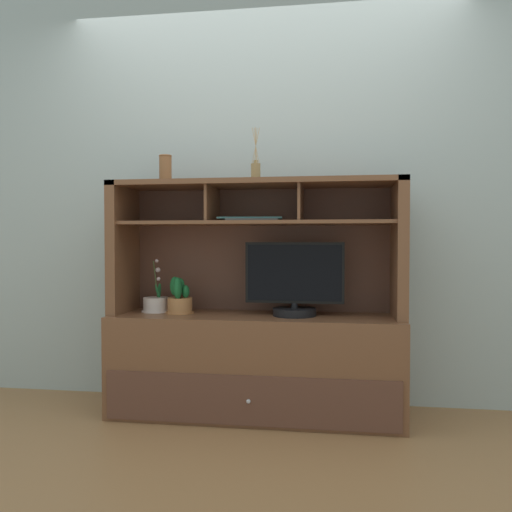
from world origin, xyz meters
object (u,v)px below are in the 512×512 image
object	(u,v)px
tv_monitor	(294,284)
potted_orchid	(156,304)
media_console	(256,343)
ceramic_vase	(165,169)
potted_fern	(180,300)
diffuser_bottle	(256,171)
magazine_stack_left	(251,219)

from	to	relation	value
tv_monitor	potted_orchid	world-z (taller)	tv_monitor
media_console	ceramic_vase	distance (m)	1.17
potted_fern	diffuser_bottle	xyz separation A→B (m)	(0.46, 0.01, 0.76)
ceramic_vase	potted_fern	bearing A→B (deg)	-12.08
potted_orchid	magazine_stack_left	distance (m)	0.79
media_console	magazine_stack_left	bearing A→B (deg)	-132.46
diffuser_bottle	magazine_stack_left	bearing A→B (deg)	-158.55
tv_monitor	ceramic_vase	xyz separation A→B (m)	(-0.78, 0.02, 0.68)
magazine_stack_left	ceramic_vase	xyz separation A→B (m)	(-0.52, 0.02, 0.31)
media_console	potted_fern	bearing A→B (deg)	-176.73
tv_monitor	media_console	bearing A→B (deg)	173.98
magazine_stack_left	ceramic_vase	world-z (taller)	ceramic_vase
tv_monitor	potted_fern	distance (m)	0.70
tv_monitor	potted_fern	world-z (taller)	tv_monitor
potted_orchid	media_console	bearing A→B (deg)	-1.43
ceramic_vase	magazine_stack_left	bearing A→B (deg)	-2.30
media_console	potted_orchid	distance (m)	0.66
media_console	magazine_stack_left	size ratio (longest dim) A/B	4.36
potted_orchid	magazine_stack_left	size ratio (longest dim) A/B	0.83
tv_monitor	ceramic_vase	size ratio (longest dim) A/B	3.43
magazine_stack_left	ceramic_vase	distance (m)	0.61
media_console	ceramic_vase	bearing A→B (deg)	-179.28
tv_monitor	potted_fern	xyz separation A→B (m)	(-0.69, -0.00, -0.10)
media_console	magazine_stack_left	world-z (taller)	media_console
potted_orchid	ceramic_vase	xyz separation A→B (m)	(0.07, -0.02, 0.82)
potted_orchid	magazine_stack_left	bearing A→B (deg)	-4.17
tv_monitor	magazine_stack_left	xyz separation A→B (m)	(-0.25, -0.00, 0.38)
ceramic_vase	diffuser_bottle	bearing A→B (deg)	-1.15
potted_fern	magazine_stack_left	world-z (taller)	magazine_stack_left
media_console	potted_orchid	size ratio (longest dim) A/B	5.24
magazine_stack_left	diffuser_bottle	size ratio (longest dim) A/B	1.25
magazine_stack_left	tv_monitor	bearing A→B (deg)	0.88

